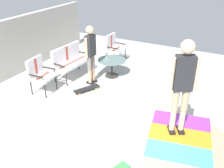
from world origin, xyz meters
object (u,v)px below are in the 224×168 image
patio_chair_near_house (113,46)px  person_skater (183,81)px  skateboard_by_bench (86,89)px  skate_ramp (180,148)px  patio_bench (69,59)px  patio_table (112,65)px  patio_chair_by_wall (39,72)px  person_watching (91,50)px

patio_chair_near_house → person_skater: 5.12m
patio_chair_near_house → skateboard_by_bench: (-2.37, -0.36, -0.53)m
skate_ramp → skateboard_by_bench: 3.42m
patio_bench → person_skater: size_ratio=0.72×
skate_ramp → patio_chair_near_house: (3.84, 3.45, 0.31)m
patio_chair_near_house → patio_table: (-1.11, -0.53, -0.21)m
patio_chair_by_wall → patio_table: patio_chair_by_wall is taller
patio_chair_near_house → patio_chair_by_wall: (-2.98, 0.79, 0.00)m
person_watching → person_skater: bearing=-122.0°
patio_table → patio_chair_by_wall: bearing=144.7°
person_skater → skateboard_by_bench: 3.62m
skate_ramp → patio_chair_near_house: 5.17m
patio_chair_near_house → person_watching: (-1.82, -0.20, 0.44)m
patio_chair_by_wall → skateboard_by_bench: size_ratio=1.27×
patio_table → skateboard_by_bench: size_ratio=1.12×
patio_chair_near_house → skateboard_by_bench: 2.45m
skate_ramp → patio_chair_by_wall: patio_chair_by_wall is taller
patio_chair_near_house → person_skater: bearing=-138.7°
patio_table → person_watching: (-0.71, 0.33, 0.65)m
patio_chair_by_wall → patio_table: (1.87, -1.32, -0.21)m
patio_table → person_skater: 4.04m
skate_ramp → patio_bench: bearing=63.1°
patio_bench → patio_table: size_ratio=1.43×
person_watching → skate_ramp: bearing=-121.9°
person_watching → patio_chair_near_house: bearing=6.3°
person_watching → skateboard_by_bench: bearing=-163.4°
patio_chair_near_house → patio_table: patio_chair_near_house is taller
person_watching → skateboard_by_bench: (-0.55, -0.16, -0.97)m
person_skater → patio_bench: bearing=63.1°
patio_chair_by_wall → patio_bench: bearing=-6.7°
skate_ramp → skateboard_by_bench: (1.47, 3.08, -0.21)m
skate_ramp → patio_table: skate_ramp is taller
skate_ramp → patio_bench: (2.08, 4.10, 0.32)m
patio_table → person_watching: person_watching is taller
patio_chair_by_wall → patio_table: size_ratio=1.13×
patio_table → person_skater: size_ratio=0.51×
patio_chair_near_house → patio_chair_by_wall: size_ratio=1.00×
skate_ramp → patio_chair_near_house: bearing=41.9°
skate_ramp → patio_chair_near_house: size_ratio=2.14×
skateboard_by_bench → patio_chair_by_wall: bearing=117.9°
person_skater → person_watching: bearing=58.0°
skate_ramp → person_watching: bearing=58.1°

